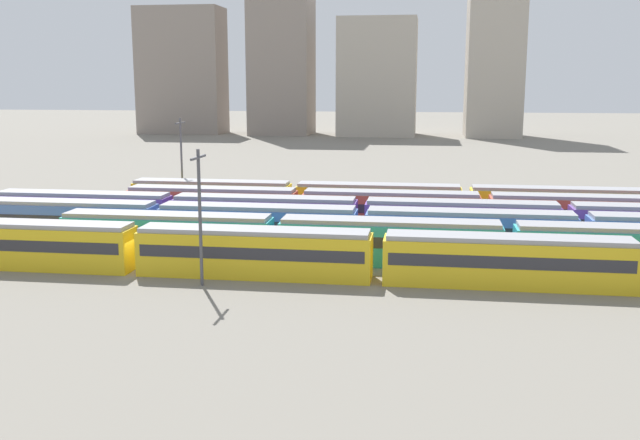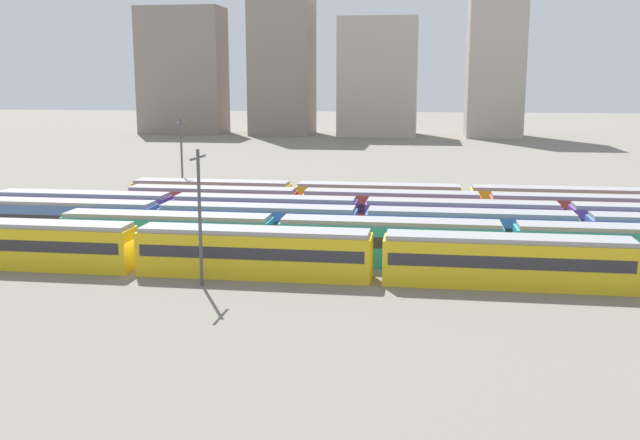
{
  "view_description": "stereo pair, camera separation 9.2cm",
  "coord_description": "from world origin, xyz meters",
  "px_view_note": "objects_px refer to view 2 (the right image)",
  "views": [
    {
      "loc": [
        22.08,
        -52.84,
        14.73
      ],
      "look_at": [
        12.39,
        13.0,
        2.04
      ],
      "focal_mm": 40.79,
      "sensor_mm": 36.0,
      "label": 1
    },
    {
      "loc": [
        22.17,
        -52.83,
        14.73
      ],
      "look_at": [
        12.39,
        13.0,
        2.04
      ],
      "focal_mm": 40.79,
      "sensor_mm": 36.0,
      "label": 2
    }
  ],
  "objects_px": {
    "train_track_3": "(565,223)",
    "catenary_pole_3": "(182,158)",
    "train_track_1": "(508,245)",
    "train_track_4": "(582,214)",
    "train_track_2": "(469,231)",
    "train_track_0": "(507,261)",
    "catenary_pole_2": "(200,211)"
  },
  "relations": [
    {
      "from": "train_track_4",
      "to": "catenary_pole_3",
      "type": "bearing_deg",
      "value": 169.17
    },
    {
      "from": "train_track_2",
      "to": "train_track_4",
      "type": "height_order",
      "value": "same"
    },
    {
      "from": "train_track_0",
      "to": "train_track_2",
      "type": "relative_size",
      "value": 1.0
    },
    {
      "from": "train_track_2",
      "to": "train_track_3",
      "type": "bearing_deg",
      "value": 30.16
    },
    {
      "from": "train_track_3",
      "to": "train_track_4",
      "type": "bearing_deg",
      "value": 63.68
    },
    {
      "from": "train_track_0",
      "to": "train_track_4",
      "type": "relative_size",
      "value": 1.0
    },
    {
      "from": "train_track_3",
      "to": "catenary_pole_3",
      "type": "relative_size",
      "value": 10.61
    },
    {
      "from": "train_track_0",
      "to": "catenary_pole_3",
      "type": "relative_size",
      "value": 8.83
    },
    {
      "from": "train_track_4",
      "to": "train_track_3",
      "type": "bearing_deg",
      "value": -116.32
    },
    {
      "from": "train_track_2",
      "to": "catenary_pole_3",
      "type": "bearing_deg",
      "value": 149.9
    },
    {
      "from": "train_track_0",
      "to": "catenary_pole_3",
      "type": "distance_m",
      "value": 45.46
    },
    {
      "from": "train_track_1",
      "to": "train_track_4",
      "type": "xyz_separation_m",
      "value": [
        8.74,
        15.6,
        0.0
      ]
    },
    {
      "from": "train_track_2",
      "to": "catenary_pole_3",
      "type": "relative_size",
      "value": 8.83
    },
    {
      "from": "train_track_1",
      "to": "train_track_3",
      "type": "bearing_deg",
      "value": 59.35
    },
    {
      "from": "train_track_1",
      "to": "train_track_0",
      "type": "bearing_deg",
      "value": -96.76
    },
    {
      "from": "train_track_0",
      "to": "catenary_pole_2",
      "type": "bearing_deg",
      "value": -172.06
    },
    {
      "from": "train_track_0",
      "to": "train_track_3",
      "type": "distance_m",
      "value": 17.01
    },
    {
      "from": "catenary_pole_2",
      "to": "train_track_0",
      "type": "bearing_deg",
      "value": 7.94
    },
    {
      "from": "train_track_1",
      "to": "train_track_2",
      "type": "relative_size",
      "value": 0.8
    },
    {
      "from": "train_track_0",
      "to": "train_track_4",
      "type": "height_order",
      "value": "same"
    },
    {
      "from": "train_track_3",
      "to": "catenary_pole_3",
      "type": "xyz_separation_m",
      "value": [
        -41.39,
        13.61,
        3.95
      ]
    },
    {
      "from": "train_track_3",
      "to": "train_track_1",
      "type": "bearing_deg",
      "value": -120.65
    },
    {
      "from": "train_track_3",
      "to": "catenary_pole_2",
      "type": "distance_m",
      "value": 34.62
    },
    {
      "from": "train_track_2",
      "to": "train_track_4",
      "type": "bearing_deg",
      "value": 42.07
    },
    {
      "from": "train_track_2",
      "to": "train_track_4",
      "type": "xyz_separation_m",
      "value": [
        11.52,
        10.4,
        0.0
      ]
    },
    {
      "from": "train_track_3",
      "to": "catenary_pole_3",
      "type": "distance_m",
      "value": 43.75
    },
    {
      "from": "train_track_3",
      "to": "catenary_pole_2",
      "type": "xyz_separation_m",
      "value": [
        -28.91,
        -18.69,
        3.66
      ]
    },
    {
      "from": "train_track_4",
      "to": "catenary_pole_2",
      "type": "height_order",
      "value": "catenary_pole_2"
    },
    {
      "from": "train_track_4",
      "to": "train_track_2",
      "type": "bearing_deg",
      "value": -137.93
    },
    {
      "from": "train_track_0",
      "to": "train_track_1",
      "type": "distance_m",
      "value": 5.24
    },
    {
      "from": "train_track_0",
      "to": "train_track_2",
      "type": "distance_m",
      "value": 10.62
    },
    {
      "from": "train_track_4",
      "to": "catenary_pole_3",
      "type": "height_order",
      "value": "catenary_pole_3"
    }
  ]
}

